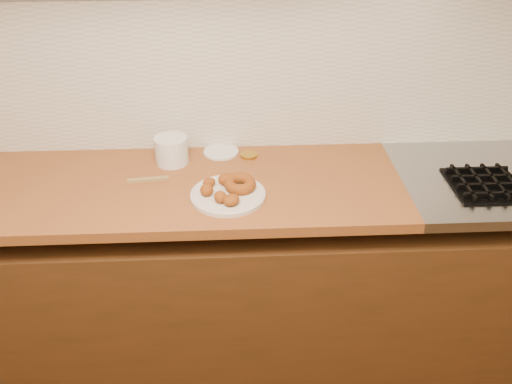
# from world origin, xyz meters

# --- Properties ---
(wall_back) EXTENTS (4.00, 0.02, 2.70)m
(wall_back) POSITION_xyz_m (0.00, 2.00, 1.35)
(wall_back) COLOR #BDB295
(wall_back) RESTS_ON ground
(base_cabinet) EXTENTS (3.60, 0.60, 0.77)m
(base_cabinet) POSITION_xyz_m (0.00, 1.69, 0.39)
(base_cabinet) COLOR #4D2912
(base_cabinet) RESTS_ON floor
(butcher_block) EXTENTS (2.30, 0.62, 0.04)m
(butcher_block) POSITION_xyz_m (-0.65, 1.69, 0.88)
(butcher_block) COLOR #985221
(butcher_block) RESTS_ON base_cabinet
(backsplash) EXTENTS (3.60, 0.02, 0.60)m
(backsplash) POSITION_xyz_m (0.00, 1.99, 1.20)
(backsplash) COLOR beige
(backsplash) RESTS_ON wall_back
(donut_plate) EXTENTS (0.27, 0.27, 0.02)m
(donut_plate) POSITION_xyz_m (-0.16, 1.58, 0.91)
(donut_plate) COLOR beige
(donut_plate) RESTS_ON butcher_block
(ring_donut) EXTENTS (0.15, 0.15, 0.05)m
(ring_donut) POSITION_xyz_m (-0.11, 1.61, 0.94)
(ring_donut) COLOR #9B4510
(ring_donut) RESTS_ON donut_plate
(fried_dough_chunks) EXTENTS (0.15, 0.20, 0.04)m
(fried_dough_chunks) POSITION_xyz_m (-0.19, 1.57, 0.94)
(fried_dough_chunks) COLOR #9B4510
(fried_dough_chunks) RESTS_ON donut_plate
(plastic_tub) EXTENTS (0.15, 0.15, 0.11)m
(plastic_tub) POSITION_xyz_m (-0.38, 1.85, 0.95)
(plastic_tub) COLOR white
(plastic_tub) RESTS_ON butcher_block
(tub_lid) EXTENTS (0.15, 0.15, 0.01)m
(tub_lid) POSITION_xyz_m (-0.19, 1.92, 0.90)
(tub_lid) COLOR white
(tub_lid) RESTS_ON butcher_block
(brass_jar_lid) EXTENTS (0.08, 0.08, 0.01)m
(brass_jar_lid) POSITION_xyz_m (-0.07, 1.89, 0.91)
(brass_jar_lid) COLOR #B38C2A
(brass_jar_lid) RESTS_ON butcher_block
(wooden_utensil) EXTENTS (0.15, 0.04, 0.01)m
(wooden_utensil) POSITION_xyz_m (-0.46, 1.71, 0.91)
(wooden_utensil) COLOR olive
(wooden_utensil) RESTS_ON butcher_block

